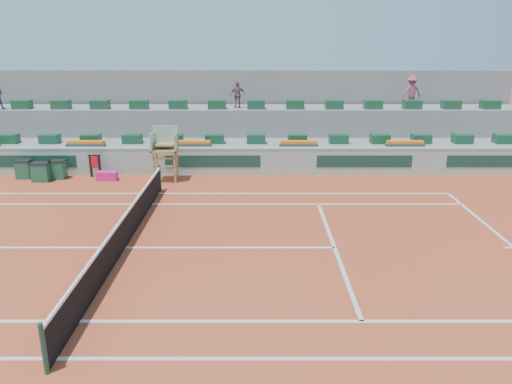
{
  "coord_description": "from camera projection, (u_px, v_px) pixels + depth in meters",
  "views": [
    {
      "loc": [
        4.0,
        -14.0,
        6.18
      ],
      "look_at": [
        4.0,
        2.5,
        1.0
      ],
      "focal_mm": 35.0,
      "sensor_mm": 36.0,
      "label": 1
    }
  ],
  "objects": [
    {
      "name": "player_bag",
      "position": [
        107.0,
        176.0,
        22.26
      ],
      "size": [
        0.9,
        0.4,
        0.4
      ],
      "primitive_type": "cube",
      "color": "#E41D83",
      "rests_on": "ground"
    },
    {
      "name": "spectator_right",
      "position": [
        411.0,
        92.0,
        25.63
      ],
      "size": [
        1.17,
        0.84,
        1.65
      ],
      "primitive_type": "imported",
      "rotation": [
        0.0,
        0.0,
        3.37
      ],
      "color": "#9B4D5A",
      "rests_on": "seating_tier_upper"
    },
    {
      "name": "ground",
      "position": [
        125.0,
        248.0,
        15.21
      ],
      "size": [
        90.0,
        90.0,
        0.0
      ],
      "primitive_type": "plane",
      "color": "#A43C1F",
      "rests_on": "ground"
    },
    {
      "name": "tennis_net",
      "position": [
        124.0,
        232.0,
        15.05
      ],
      "size": [
        0.1,
        11.97,
        1.1
      ],
      "color": "black",
      "rests_on": "ground"
    },
    {
      "name": "seat_row_lower",
      "position": [
        174.0,
        139.0,
        24.14
      ],
      "size": [
        32.9,
        0.6,
        0.44
      ],
      "color": "#18482B",
      "rests_on": "seating_tier_lower"
    },
    {
      "name": "advertising_hoarding",
      "position": [
        170.0,
        161.0,
        23.13
      ],
      "size": [
        36.0,
        0.34,
        1.26
      ],
      "color": "#91B7A7",
      "rests_on": "ground"
    },
    {
      "name": "seating_tier_lower",
      "position": [
        177.0,
        151.0,
        25.24
      ],
      "size": [
        36.0,
        4.0,
        1.2
      ],
      "primitive_type": "cube",
      "color": "gray",
      "rests_on": "ground"
    },
    {
      "name": "drink_cooler_a",
      "position": [
        58.0,
        169.0,
        22.48
      ],
      "size": [
        0.68,
        0.59,
        0.84
      ],
      "color": "#1B5238",
      "rests_on": "ground"
    },
    {
      "name": "towel_rack",
      "position": [
        95.0,
        164.0,
        22.69
      ],
      "size": [
        0.56,
        0.09,
        1.03
      ],
      "color": "black",
      "rests_on": "ground"
    },
    {
      "name": "drink_cooler_c",
      "position": [
        24.0,
        169.0,
        22.53
      ],
      "size": [
        0.67,
        0.58,
        0.84
      ],
      "color": "#1B5238",
      "rests_on": "ground"
    },
    {
      "name": "spectator_mid",
      "position": [
        238.0,
        95.0,
        25.63
      ],
      "size": [
        0.86,
        0.53,
        1.36
      ],
      "primitive_type": "imported",
      "rotation": [
        0.0,
        0.0,
        3.41
      ],
      "color": "#795160",
      "rests_on": "seating_tier_upper"
    },
    {
      "name": "seating_tier_upper",
      "position": [
        181.0,
        132.0,
        26.56
      ],
      "size": [
        36.0,
        2.4,
        2.6
      ],
      "primitive_type": "cube",
      "color": "gray",
      "rests_on": "ground"
    },
    {
      "name": "seat_row_upper",
      "position": [
        178.0,
        104.0,
        25.53
      ],
      "size": [
        32.9,
        0.6,
        0.44
      ],
      "color": "#18482B",
      "rests_on": "seating_tier_upper"
    },
    {
      "name": "stadium_back_wall",
      "position": [
        184.0,
        110.0,
        27.82
      ],
      "size": [
        36.0,
        0.4,
        4.4
      ],
      "primitive_type": "cube",
      "color": "gray",
      "rests_on": "ground"
    },
    {
      "name": "drink_cooler_b",
      "position": [
        41.0,
        172.0,
        22.1
      ],
      "size": [
        0.77,
        0.67,
        0.84
      ],
      "color": "#1B5238",
      "rests_on": "ground"
    },
    {
      "name": "court_lines",
      "position": [
        125.0,
        248.0,
        15.21
      ],
      "size": [
        23.89,
        11.09,
        0.01
      ],
      "color": "silver",
      "rests_on": "ground"
    },
    {
      "name": "umpire_chair",
      "position": [
        165.0,
        146.0,
        21.9
      ],
      "size": [
        1.1,
        0.9,
        2.4
      ],
      "color": "#A1743D",
      "rests_on": "ground"
    },
    {
      "name": "flower_planters",
      "position": [
        139.0,
        144.0,
        23.4
      ],
      "size": [
        26.8,
        0.36,
        0.28
      ],
      "color": "#454545",
      "rests_on": "seating_tier_lower"
    }
  ]
}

